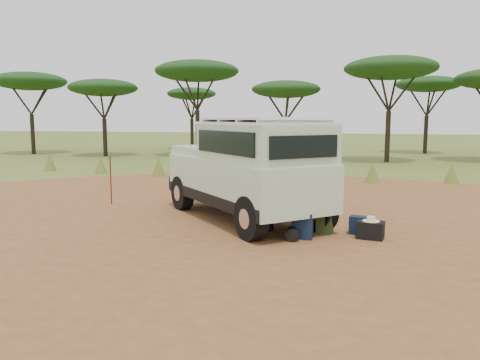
% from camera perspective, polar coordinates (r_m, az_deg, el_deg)
% --- Properties ---
extents(ground, '(140.00, 140.00, 0.00)m').
position_cam_1_polar(ground, '(11.04, 0.84, -5.62)').
color(ground, '#596724').
rests_on(ground, ground).
extents(dirt_clearing, '(23.00, 23.00, 0.01)m').
position_cam_1_polar(dirt_clearing, '(11.04, 0.84, -5.60)').
color(dirt_clearing, '#9B5B33').
rests_on(dirt_clearing, ground).
extents(grass_fringe, '(36.60, 1.60, 0.90)m').
position_cam_1_polar(grass_fringe, '(19.38, 7.26, 1.22)').
color(grass_fringe, '#596724').
rests_on(grass_fringe, ground).
extents(acacia_treeline, '(46.70, 13.20, 6.26)m').
position_cam_1_polar(acacia_treeline, '(30.40, 11.37, 11.83)').
color(acacia_treeline, black).
rests_on(acacia_treeline, ground).
extents(safari_vehicle, '(5.02, 5.16, 2.54)m').
position_cam_1_polar(safari_vehicle, '(11.45, 0.93, 1.08)').
color(safari_vehicle, beige).
rests_on(safari_vehicle, ground).
extents(walking_staff, '(0.30, 0.47, 1.46)m').
position_cam_1_polar(walking_staff, '(13.90, -15.47, -0.11)').
color(walking_staff, maroon).
rests_on(walking_staff, ground).
extents(backpack_black, '(0.39, 0.32, 0.48)m').
position_cam_1_polar(backpack_black, '(10.56, 3.15, -4.92)').
color(backpack_black, black).
rests_on(backpack_black, ground).
extents(backpack_navy, '(0.43, 0.31, 0.55)m').
position_cam_1_polar(backpack_navy, '(9.93, 7.63, -5.54)').
color(backpack_navy, '#12203A').
rests_on(backpack_navy, ground).
extents(backpack_olive, '(0.37, 0.29, 0.48)m').
position_cam_1_polar(backpack_olive, '(10.45, 10.28, -5.15)').
color(backpack_olive, '#364720').
rests_on(backpack_olive, ground).
extents(duffel_navy, '(0.40, 0.33, 0.40)m').
position_cam_1_polar(duffel_navy, '(10.54, 14.20, -5.37)').
color(duffel_navy, '#12203A').
rests_on(duffel_navy, ground).
extents(hard_case, '(0.59, 0.46, 0.38)m').
position_cam_1_polar(hard_case, '(10.22, 15.64, -5.90)').
color(hard_case, black).
rests_on(hard_case, ground).
extents(stuff_sack, '(0.30, 0.30, 0.28)m').
position_cam_1_polar(stuff_sack, '(9.76, 6.44, -6.57)').
color(stuff_sack, black).
rests_on(stuff_sack, ground).
extents(safari_hat, '(0.35, 0.35, 0.10)m').
position_cam_1_polar(safari_hat, '(10.17, 15.68, -4.67)').
color(safari_hat, '#F6E7B8').
rests_on(safari_hat, hard_case).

